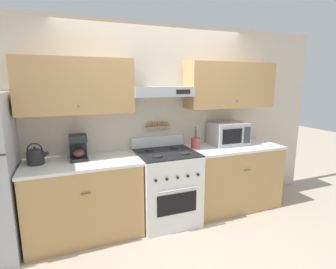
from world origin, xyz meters
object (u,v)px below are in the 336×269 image
Objects in this scene: stove_range at (166,186)px; utensil_crock at (195,143)px; tea_kettle at (35,156)px; microwave at (228,134)px; coffee_maker at (78,147)px.

utensil_crock is at bearing 13.88° from stove_range.
tea_kettle is at bearing -180.00° from utensil_crock.
utensil_crock reaches higher than stove_range.
utensil_crock is (-0.54, -0.02, -0.08)m from microwave.
stove_range is at bearing -172.43° from microwave.
stove_range is 1.59m from tea_kettle.
tea_kettle is at bearing -176.20° from coffee_maker.
utensil_crock is at bearing 0.00° from tea_kettle.
tea_kettle is at bearing 175.57° from stove_range.
microwave reaches higher than coffee_maker.
tea_kettle is 0.82× the size of coffee_maker.
tea_kettle is 0.47× the size of microwave.
tea_kettle is 1.96m from utensil_crock.
microwave is 1.73× the size of utensil_crock.
utensil_crock is (0.47, 0.12, 0.52)m from stove_range.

